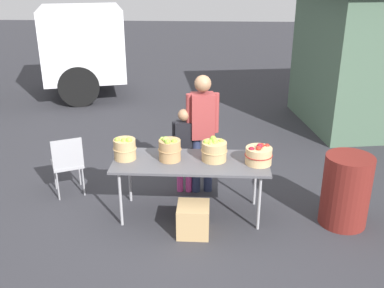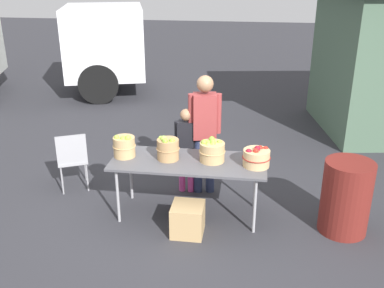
{
  "view_description": "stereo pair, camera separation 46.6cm",
  "coord_description": "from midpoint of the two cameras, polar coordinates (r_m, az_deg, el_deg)",
  "views": [
    {
      "loc": [
        0.28,
        -4.93,
        3.0
      ],
      "look_at": [
        0.0,
        0.3,
        0.85
      ],
      "focal_mm": 41.52,
      "sensor_mm": 36.0,
      "label": 1
    },
    {
      "loc": [
        0.75,
        -4.88,
        3.0
      ],
      "look_at": [
        0.0,
        0.3,
        0.85
      ],
      "focal_mm": 41.52,
      "sensor_mm": 36.0,
      "label": 2
    }
  ],
  "objects": [
    {
      "name": "ground_plane",
      "position": [
        5.77,
        1.91,
        -9.0
      ],
      "size": [
        40.0,
        40.0,
        0.0
      ],
      "primitive_type": "plane",
      "color": "#2D2D33"
    },
    {
      "name": "market_table",
      "position": [
        5.44,
        2.0,
        -2.64
      ],
      "size": [
        1.9,
        0.76,
        0.75
      ],
      "color": "#4C4C51",
      "rests_on": "ground"
    },
    {
      "name": "apple_basket_green_0",
      "position": [
        5.52,
        -6.33,
        -0.31
      ],
      "size": [
        0.29,
        0.29,
        0.3
      ],
      "color": "tan",
      "rests_on": "market_table"
    },
    {
      "name": "apple_basket_green_1",
      "position": [
        5.41,
        -0.67,
        -0.64
      ],
      "size": [
        0.29,
        0.29,
        0.31
      ],
      "color": "#A87F51",
      "rests_on": "market_table"
    },
    {
      "name": "apple_basket_green_2",
      "position": [
        5.39,
        5.07,
        -0.94
      ],
      "size": [
        0.32,
        0.32,
        0.29
      ],
      "color": "tan",
      "rests_on": "market_table"
    },
    {
      "name": "apple_basket_red_0",
      "position": [
        5.34,
        10.77,
        -1.75
      ],
      "size": [
        0.34,
        0.34,
        0.26
      ],
      "color": "tan",
      "rests_on": "market_table"
    },
    {
      "name": "vendor_adult",
      "position": [
        5.91,
        3.89,
        2.3
      ],
      "size": [
        0.43,
        0.27,
        1.66
      ],
      "rotation": [
        0.0,
        0.0,
        3.31
      ],
      "color": "#262D4C",
      "rests_on": "ground"
    },
    {
      "name": "child_customer",
      "position": [
        6.01,
        1.47,
        -0.05
      ],
      "size": [
        0.32,
        0.16,
        1.21
      ],
      "rotation": [
        0.0,
        0.0,
        3.12
      ],
      "color": "#CC3F8C",
      "rests_on": "ground"
    },
    {
      "name": "folding_chair",
      "position": [
        6.29,
        -13.12,
        -1.62
      ],
      "size": [
        0.53,
        0.53,
        0.86
      ],
      "rotation": [
        0.0,
        0.0,
        3.59
      ],
      "color": "#99999E",
      "rests_on": "ground"
    },
    {
      "name": "trash_barrel",
      "position": [
        5.61,
        21.45,
        -6.43
      ],
      "size": [
        0.57,
        0.57,
        0.9
      ],
      "primitive_type": "cylinder",
      "color": "maroon",
      "rests_on": "ground"
    },
    {
      "name": "produce_crate",
      "position": [
        5.31,
        1.99,
        -9.7
      ],
      "size": [
        0.37,
        0.37,
        0.37
      ],
      "primitive_type": "cube",
      "color": "tan",
      "rests_on": "ground"
    }
  ]
}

